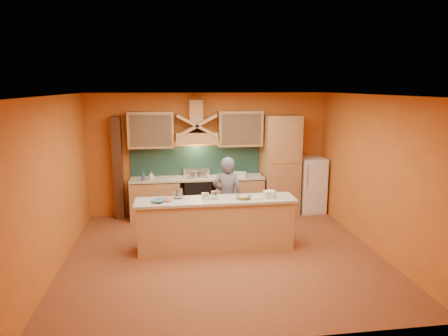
{
  "coord_description": "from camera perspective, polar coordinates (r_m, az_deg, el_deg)",
  "views": [
    {
      "loc": [
        -0.9,
        -6.6,
        2.95
      ],
      "look_at": [
        0.13,
        0.9,
        1.39
      ],
      "focal_mm": 32.0,
      "sensor_mm": 36.0,
      "label": 1
    }
  ],
  "objects": [
    {
      "name": "upper_cabinet_right",
      "position": [
        9.11,
        2.32,
        5.67
      ],
      "size": [
        1.0,
        0.35,
        0.8
      ],
      "primitive_type": "cube",
      "color": "tan",
      "rests_on": "wall_back"
    },
    {
      "name": "grocery_bag_b",
      "position": [
        7.33,
        6.74,
        -3.91
      ],
      "size": [
        0.2,
        0.18,
        0.1
      ],
      "primitive_type": "cube",
      "rotation": [
        0.0,
        0.0,
        -0.39
      ],
      "color": "beige",
      "rests_on": "island_top"
    },
    {
      "name": "jar_small",
      "position": [
        7.23,
        -1.35,
        -3.88
      ],
      "size": [
        0.15,
        0.15,
        0.14
      ],
      "primitive_type": "cylinder",
      "rotation": [
        0.0,
        0.0,
        0.13
      ],
      "color": "silver",
      "rests_on": "island_top"
    },
    {
      "name": "pantry_column",
      "position": [
        9.33,
        8.16,
        0.42
      ],
      "size": [
        0.8,
        0.6,
        2.3
      ],
      "primitive_type": "cube",
      "color": "tan",
      "rests_on": "floor"
    },
    {
      "name": "island_top",
      "position": [
        7.23,
        -1.19,
        -4.65
      ],
      "size": [
        2.9,
        0.62,
        0.05
      ],
      "primitive_type": "cube",
      "color": "beige",
      "rests_on": "island_body"
    },
    {
      "name": "pot_large",
      "position": [
        8.97,
        -4.51,
        -1.02
      ],
      "size": [
        0.3,
        0.3,
        0.17
      ],
      "primitive_type": "cylinder",
      "rotation": [
        0.0,
        0.0,
        0.42
      ],
      "color": "silver",
      "rests_on": "stove"
    },
    {
      "name": "counter_top",
      "position": [
        9.05,
        -3.85,
        -1.46
      ],
      "size": [
        3.0,
        0.62,
        0.04
      ],
      "primitive_type": "cube",
      "color": "beige",
      "rests_on": "base_cabinet_left"
    },
    {
      "name": "wall_front",
      "position": [
        4.47,
        4.31,
        -8.67
      ],
      "size": [
        5.5,
        0.02,
        2.8
      ],
      "primitive_type": "cube",
      "color": "orange",
      "rests_on": "floor"
    },
    {
      "name": "book_upper",
      "position": [
        7.18,
        -9.98,
        -4.47
      ],
      "size": [
        0.29,
        0.33,
        0.02
      ],
      "primitive_type": "imported",
      "rotation": [
        0.0,
        0.0,
        -0.42
      ],
      "color": "teal",
      "rests_on": "island_top"
    },
    {
      "name": "kitchen_scale",
      "position": [
        7.21,
        -2.69,
        -4.13
      ],
      "size": [
        0.13,
        0.13,
        0.09
      ],
      "primitive_type": "cube",
      "rotation": [
        0.0,
        0.0,
        -0.23
      ],
      "color": "silver",
      "rests_on": "island_top"
    },
    {
      "name": "bowl_back",
      "position": [
        9.1,
        0.48,
        -1.0
      ],
      "size": [
        0.28,
        0.28,
        0.07
      ],
      "primitive_type": "imported",
      "rotation": [
        0.0,
        0.0,
        -0.39
      ],
      "color": "silver",
      "rests_on": "counter_top"
    },
    {
      "name": "stove",
      "position": [
        9.16,
        -3.81,
        -4.2
      ],
      "size": [
        0.6,
        0.58,
        0.9
      ],
      "primitive_type": "cube",
      "color": "black",
      "rests_on": "floor"
    },
    {
      "name": "island_body",
      "position": [
        7.38,
        -1.17,
        -8.22
      ],
      "size": [
        2.8,
        0.55,
        0.88
      ],
      "primitive_type": "cube",
      "color": "tan",
      "rests_on": "floor"
    },
    {
      "name": "trim_column_left",
      "position": [
        9.2,
        -14.88,
        -0.02
      ],
      "size": [
        0.2,
        0.3,
        2.3
      ],
      "primitive_type": "cube",
      "color": "#472816",
      "rests_on": "floor"
    },
    {
      "name": "upper_cabinet_left",
      "position": [
        8.98,
        -10.41,
        5.4
      ],
      "size": [
        1.0,
        0.35,
        0.8
      ],
      "primitive_type": "cube",
      "color": "tan",
      "rests_on": "wall_back"
    },
    {
      "name": "book_lower",
      "position": [
        7.24,
        -9.11,
        -4.46
      ],
      "size": [
        0.24,
        0.3,
        0.03
      ],
      "primitive_type": "imported",
      "rotation": [
        0.0,
        0.0,
        -0.14
      ],
      "color": "#C06844",
      "rests_on": "island_top"
    },
    {
      "name": "jar_large",
      "position": [
        7.3,
        -6.53,
        -3.66
      ],
      "size": [
        0.19,
        0.19,
        0.17
      ],
      "primitive_type": "cylinder",
      "rotation": [
        0.0,
        0.0,
        0.27
      ],
      "color": "white",
      "rests_on": "island_top"
    },
    {
      "name": "base_cabinet_left",
      "position": [
        9.16,
        -9.76,
        -4.49
      ],
      "size": [
        1.1,
        0.6,
        0.86
      ],
      "primitive_type": "cube",
      "color": "tan",
      "rests_on": "floor"
    },
    {
      "name": "wall_right",
      "position": [
        7.7,
        20.66,
        -0.72
      ],
      "size": [
        0.02,
        5.0,
        2.8
      ],
      "primitive_type": "cube",
      "color": "orange",
      "rests_on": "floor"
    },
    {
      "name": "mixing_bowl",
      "position": [
        7.24,
        2.8,
        -4.19
      ],
      "size": [
        0.33,
        0.33,
        0.06
      ],
      "primitive_type": "imported",
      "rotation": [
        0.0,
        0.0,
        -0.37
      ],
      "color": "white",
      "rests_on": "island_top"
    },
    {
      "name": "base_cabinet_right",
      "position": [
        9.28,
        2.07,
        -4.1
      ],
      "size": [
        1.1,
        0.6,
        0.86
      ],
      "primitive_type": "cube",
      "color": "tan",
      "rests_on": "floor"
    },
    {
      "name": "hood_chimney",
      "position": [
        8.98,
        -4.05,
        8.12
      ],
      "size": [
        0.3,
        0.3,
        0.5
      ],
      "primitive_type": "cube",
      "color": "tan",
      "rests_on": "wall_back"
    },
    {
      "name": "pot_small",
      "position": [
        9.03,
        -3.09,
        -1.02
      ],
      "size": [
        0.25,
        0.25,
        0.14
      ],
      "primitive_type": "cylinder",
      "rotation": [
        0.0,
        0.0,
        0.18
      ],
      "color": "silver",
      "rests_on": "stove"
    },
    {
      "name": "wall_back",
      "position": [
        9.27,
        -2.17,
        2.03
      ],
      "size": [
        5.5,
        0.02,
        2.8
      ],
      "primitive_type": "cube",
      "color": "orange",
      "rests_on": "floor"
    },
    {
      "name": "ceiling",
      "position": [
        6.66,
        -0.08,
        10.36
      ],
      "size": [
        5.5,
        5.0,
        0.01
      ],
      "primitive_type": "cube",
      "color": "white",
      "rests_on": "wall_back"
    },
    {
      "name": "dish_rack",
      "position": [
        9.08,
        2.24,
        -0.94
      ],
      "size": [
        0.34,
        0.29,
        0.1
      ],
      "primitive_type": "cube",
      "rotation": [
        0.0,
        0.0,
        -0.27
      ],
      "color": "silver",
      "rests_on": "counter_top"
    },
    {
      "name": "soap_bottle_a",
      "position": [
        8.96,
        -10.38,
        -1.05
      ],
      "size": [
        0.1,
        0.1,
        0.18
      ],
      "primitive_type": "imported",
      "rotation": [
        0.0,
        0.0,
        0.37
      ],
      "color": "silver",
      "rests_on": "counter_top"
    },
    {
      "name": "cloth",
      "position": [
        7.29,
        4.41,
        -4.27
      ],
      "size": [
        0.29,
        0.25,
        0.02
      ],
      "primitive_type": "cube",
      "rotation": [
        0.0,
        0.0,
        0.33
      ],
      "color": "beige",
      "rests_on": "island_top"
    },
    {
      "name": "soap_bottle_b",
      "position": [
        8.87,
        -11.47,
        -1.08
      ],
      "size": [
        0.1,
        0.1,
        0.22
      ],
      "primitive_type": "imported",
      "rotation": [
        0.0,
        0.0,
        0.27
      ],
      "color": "#334E8D",
      "rests_on": "counter_top"
    },
    {
      "name": "wall_left",
      "position": [
        7.02,
        -22.92,
        -2.03
      ],
      "size": [
        0.02,
        5.0,
        2.8
      ],
      "primitive_type": "cube",
      "color": "orange",
      "rests_on": "floor"
    },
    {
      "name": "person",
      "position": [
        7.84,
        0.49,
        -4.2
      ],
      "size": [
        0.68,
        0.54,
        1.61
      ],
      "primitive_type": "imported",
      "rotation": [
        0.0,
        0.0,
        2.84
      ],
      "color": "slate",
      "rests_on": "floor"
    },
    {
      "name": "grocery_bag_a",
      "position": [
        7.35,
        6.51,
        -3.73
      ],
      "size": [
        0.22,
        0.19,
        0.13
      ],
      "primitive_type": "cube",
      "rotation": [
        0.0,
        0.0,
        0.15
      ],
      "color": "beige",
      "rests_on": "island_top"
    },
    {
      "name": "fridge",
      "position": [
        9.67,
        12.35,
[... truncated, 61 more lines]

